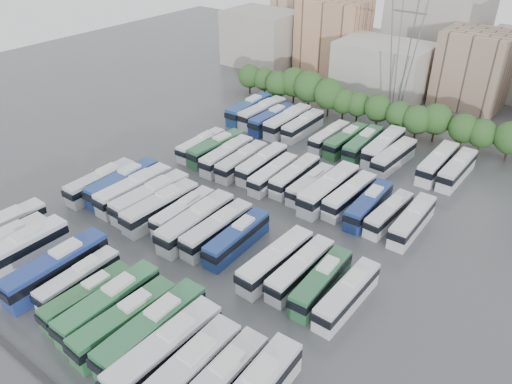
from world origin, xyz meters
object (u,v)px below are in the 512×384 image
Objects in this scene: bus_r1_s13 at (347,295)px; bus_r3_s8 at (363,144)px; bus_r1_s3 at (151,197)px; bus_r3_s2 at (272,119)px; electricity_pylon at (407,25)px; bus_r0_s5 at (79,280)px; bus_r3_s6 at (329,137)px; bus_r3_s3 at (287,121)px; bus_r3_s13 at (457,169)px; bus_r1_s4 at (161,207)px; bus_r1_s6 at (196,222)px; bus_r1_s5 at (184,212)px; bus_r0_s4 at (57,268)px; bus_r1_s2 at (134,190)px; bus_r0_s10 at (165,351)px; bus_r2_s4 at (242,161)px; bus_r0_s0 at (1,229)px; bus_r3_s1 at (262,112)px; bus_r3_s9 at (383,147)px; bus_r0_s6 at (88,297)px; bus_r3_s4 at (303,125)px; bus_r3_s7 at (346,140)px; bus_r2_s1 at (201,145)px; bus_r2_s5 at (262,164)px; bus_r0_s2 at (17,252)px; bus_r0_s7 at (109,304)px; bus_r0_s11 at (186,375)px; bus_r0_s8 at (125,321)px; bus_r2_s6 at (273,174)px; bus_r2_s11 at (369,205)px; bus_r1_s10 at (276,260)px; bus_r2_s7 at (295,175)px; bus_r2_s9 at (329,189)px; bus_r1_s7 at (217,229)px; bus_r0_s1 at (2,245)px; bus_r1_s12 at (321,282)px; bus_r0_s9 at (152,330)px; bus_r2_s3 at (227,155)px; bus_r2_s10 at (350,195)px; bus_r3_s0 at (249,109)px; bus_r1_s0 at (101,182)px; bus_r2_s2 at (216,148)px; bus_r2_s13 at (412,221)px; bus_r1_s8 at (237,238)px; bus_r3_s12 at (438,163)px.

bus_r3_s8 reaches higher than bus_r1_s13.
bus_r1_s3 is 35.18m from bus_r3_s2.
bus_r0_s5 is (-6.80, -73.01, -16.99)m from electricity_pylon.
bus_r3_s3 is at bearing 177.62° from bus_r3_s6.
bus_r3_s13 is (32.96, 0.97, -0.14)m from bus_r3_s3.
bus_r1_s4 is 0.96× the size of bus_r1_s6.
bus_r0_s4 is at bearing -101.31° from bus_r1_s5.
bus_r0_s10 is at bearing -34.17° from bus_r1_s2.
bus_r3_s13 is (29.70, 19.20, 0.04)m from bus_r2_s4.
bus_r3_s1 is (3.36, 54.10, 0.03)m from bus_r0_s0.
bus_r1_s13 reaches higher than bus_r3_s6.
bus_r3_s9 is (26.65, 0.33, 0.04)m from bus_r3_s1.
bus_r0_s6 is 0.95× the size of bus_r3_s4.
bus_r3_s7 is (3.30, 0.24, 0.12)m from bus_r3_s6.
bus_r2_s1 is 0.91× the size of bus_r2_s5.
bus_r0_s2 is 39.25m from bus_r2_s5.
bus_r3_s9 is (6.75, 54.68, 0.01)m from bus_r0_s7.
bus_r3_s3 is (-26.40, 55.20, -0.10)m from bus_r0_s11.
bus_r0_s8 is (3.31, -0.55, -0.04)m from bus_r0_s7.
bus_r2_s6 is 0.96× the size of bus_r2_s11.
bus_r1_s10 is 1.07× the size of bus_r2_s7.
bus_r1_s4 is at bearing -73.62° from bus_r3_s1.
bus_r2_s11 is (6.72, 0.06, -0.28)m from bus_r2_s9.
bus_r1_s2 is at bearing -179.50° from bus_r1_s7.
bus_r0_s4 is 1.04× the size of bus_r1_s2.
bus_r1_s12 is (36.19, 19.14, -0.14)m from bus_r0_s1.
bus_r0_s9 is at bearing -62.20° from bus_r3_s1.
bus_r2_s1 is at bearing 118.74° from bus_r1_s4.
bus_r2_s9 is at bearing 98.86° from bus_r0_s11.
bus_r2_s10 is at bearing 0.40° from bus_r2_s3.
bus_r2_s4 is (6.87, 17.47, -0.20)m from bus_r1_s2.
bus_r2_s6 is 0.87× the size of bus_r3_s0.
bus_r3_s1 is (2.99, 37.90, 0.09)m from bus_r1_s0.
bus_r1_s6 is at bearing -117.54° from bus_r2_s9.
bus_r2_s10 is at bearing 74.13° from bus_r0_s7.
bus_r0_s7 is at bearing -71.80° from bus_r3_s2.
bus_r1_s3 is 1.18× the size of bus_r1_s5.
bus_r2_s2 is at bearing -153.03° from bus_r3_s13.
bus_r3_s0 reaches higher than bus_r2_s5.
bus_r2_s13 reaches higher than bus_r0_s6.
bus_r2_s2 reaches higher than bus_r3_s8.
bus_r0_s10 is at bearing -82.83° from electricity_pylon.
bus_r1_s4 is 25.19m from bus_r2_s9.
bus_r1_s8 is at bearing -100.32° from bus_r2_s9.
bus_r3_s12 reaches higher than bus_r2_s7.
bus_r0_s1 is at bearing -118.95° from bus_r2_s7.
bus_r2_s6 is at bearing -27.47° from bus_r2_s5.
bus_r0_s9 reaches higher than bus_r1_s0.
bus_r1_s7 is at bearing -60.47° from bus_r3_s0.
bus_r1_s13 reaches higher than bus_r0_s6.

